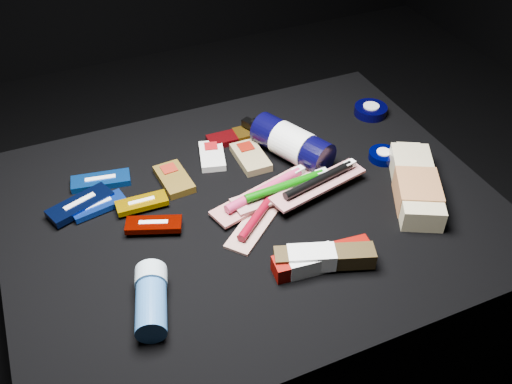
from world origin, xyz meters
name	(u,v)px	position (x,y,z in m)	size (l,w,h in m)	color
ground	(252,323)	(0.00, 0.00, 0.00)	(3.00, 3.00, 0.00)	black
cloth_table	(252,270)	(0.00, 0.00, 0.20)	(0.98, 0.78, 0.40)	black
luna_bar_0	(101,181)	(-0.27, 0.19, 0.41)	(0.13, 0.07, 0.02)	#0C409E
luna_bar_1	(98,206)	(-0.29, 0.11, 0.41)	(0.11, 0.06, 0.01)	#1136AB
luna_bar_2	(80,204)	(-0.32, 0.12, 0.41)	(0.14, 0.09, 0.02)	black
luna_bar_3	(142,203)	(-0.21, 0.08, 0.41)	(0.10, 0.04, 0.01)	#E2A300
luna_bar_4	(154,225)	(-0.20, 0.00, 0.42)	(0.11, 0.08, 0.01)	#690800
clif_bar_0	(173,178)	(-0.12, 0.13, 0.41)	(0.07, 0.11, 0.02)	#503C11
clif_bar_1	(212,155)	(-0.02, 0.18, 0.41)	(0.08, 0.11, 0.02)	silver
clif_bar_2	(250,156)	(0.06, 0.14, 0.41)	(0.06, 0.11, 0.02)	olive
power_bar	(241,135)	(0.07, 0.22, 0.41)	(0.15, 0.05, 0.02)	maroon
lotion_bottle	(292,143)	(0.15, 0.11, 0.44)	(0.14, 0.24, 0.08)	black
cream_tin_upper	(371,110)	(0.40, 0.19, 0.41)	(0.08, 0.08, 0.03)	black
cream_tin_lower	(383,155)	(0.33, 0.02, 0.41)	(0.06, 0.06, 0.02)	black
bodywash_bottle	(416,186)	(0.32, -0.11, 0.42)	(0.18, 0.25, 0.05)	#C5B689
deodorant_stick	(151,299)	(-0.26, -0.18, 0.43)	(0.09, 0.14, 0.06)	#2B5B98
toothbrush_pack_0	(262,212)	(0.01, -0.04, 0.41)	(0.20, 0.18, 0.02)	silver
toothbrush_pack_1	(265,192)	(0.03, 0.01, 0.42)	(0.25, 0.12, 0.03)	#BCB4B0
toothbrush_pack_2	(286,188)	(0.08, -0.01, 0.42)	(0.23, 0.07, 0.03)	beige
toothbrush_pack_3	(320,182)	(0.14, -0.02, 0.43)	(0.23, 0.10, 0.02)	#BDB5AF
toothpaste_carton_red	(318,260)	(0.04, -0.20, 0.42)	(0.19, 0.06, 0.04)	#6E0400
toothpaste_carton_green	(320,258)	(0.05, -0.20, 0.42)	(0.18, 0.10, 0.04)	#312510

